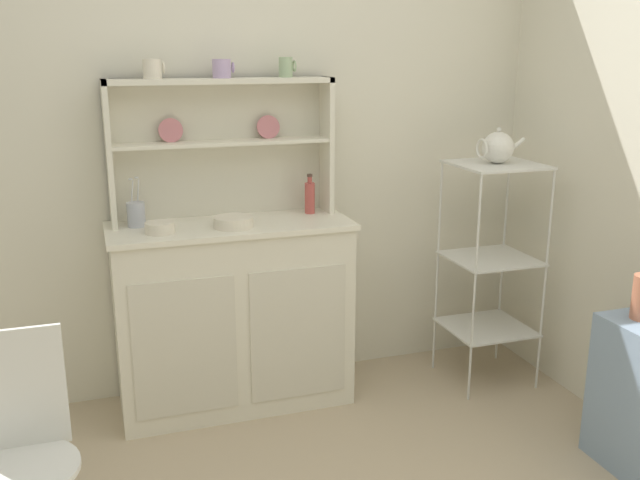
{
  "coord_description": "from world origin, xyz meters",
  "views": [
    {
      "loc": [
        -0.61,
        -1.72,
        1.66
      ],
      "look_at": [
        0.33,
        1.12,
        0.85
      ],
      "focal_mm": 39.54,
      "sensor_mm": 36.0,
      "label": 1
    }
  ],
  "objects_px": {
    "porcelain_teapot": "(498,148)",
    "wire_chair": "(17,441)",
    "jam_bottle": "(310,197)",
    "hutch_cabinet": "(233,313)",
    "bakers_rack": "(491,250)",
    "cup_cream_0": "(152,69)",
    "hutch_shelf_unit": "(221,136)",
    "utensil_jar": "(136,214)",
    "bowl_mixing_large": "(160,228)"
  },
  "relations": [
    {
      "from": "porcelain_teapot",
      "to": "wire_chair",
      "type": "bearing_deg",
      "value": -158.49
    },
    {
      "from": "wire_chair",
      "to": "jam_bottle",
      "type": "relative_size",
      "value": 4.44
    },
    {
      "from": "hutch_cabinet",
      "to": "porcelain_teapot",
      "type": "height_order",
      "value": "porcelain_teapot"
    },
    {
      "from": "wire_chair",
      "to": "porcelain_teapot",
      "type": "relative_size",
      "value": 3.49
    },
    {
      "from": "bakers_rack",
      "to": "cup_cream_0",
      "type": "relative_size",
      "value": 12.1
    },
    {
      "from": "cup_cream_0",
      "to": "jam_bottle",
      "type": "xyz_separation_m",
      "value": [
        0.7,
        -0.04,
        -0.61
      ]
    },
    {
      "from": "hutch_shelf_unit",
      "to": "wire_chair",
      "type": "height_order",
      "value": "hutch_shelf_unit"
    },
    {
      "from": "porcelain_teapot",
      "to": "utensil_jar",
      "type": "bearing_deg",
      "value": 172.03
    },
    {
      "from": "bakers_rack",
      "to": "wire_chair",
      "type": "bearing_deg",
      "value": -158.51
    },
    {
      "from": "hutch_cabinet",
      "to": "jam_bottle",
      "type": "distance_m",
      "value": 0.66
    },
    {
      "from": "wire_chair",
      "to": "utensil_jar",
      "type": "bearing_deg",
      "value": 94.32
    },
    {
      "from": "hutch_shelf_unit",
      "to": "bowl_mixing_large",
      "type": "bearing_deg",
      "value": -143.76
    },
    {
      "from": "bakers_rack",
      "to": "hutch_cabinet",
      "type": "bearing_deg",
      "value": 172.97
    },
    {
      "from": "wire_chair",
      "to": "bowl_mixing_large",
      "type": "height_order",
      "value": "bowl_mixing_large"
    },
    {
      "from": "jam_bottle",
      "to": "bowl_mixing_large",
      "type": "bearing_deg",
      "value": -167.7
    },
    {
      "from": "bowl_mixing_large",
      "to": "porcelain_teapot",
      "type": "distance_m",
      "value": 1.63
    },
    {
      "from": "bakers_rack",
      "to": "bowl_mixing_large",
      "type": "xyz_separation_m",
      "value": [
        -1.6,
        0.08,
        0.22
      ]
    },
    {
      "from": "hutch_shelf_unit",
      "to": "bowl_mixing_large",
      "type": "relative_size",
      "value": 8.09
    },
    {
      "from": "bakers_rack",
      "to": "hutch_shelf_unit",
      "type": "bearing_deg",
      "value": 165.92
    },
    {
      "from": "wire_chair",
      "to": "jam_bottle",
      "type": "height_order",
      "value": "jam_bottle"
    },
    {
      "from": "hutch_cabinet",
      "to": "bakers_rack",
      "type": "bearing_deg",
      "value": -7.03
    },
    {
      "from": "bakers_rack",
      "to": "utensil_jar",
      "type": "bearing_deg",
      "value": 172.04
    },
    {
      "from": "wire_chair",
      "to": "utensil_jar",
      "type": "distance_m",
      "value": 1.26
    },
    {
      "from": "hutch_shelf_unit",
      "to": "utensil_jar",
      "type": "xyz_separation_m",
      "value": [
        -0.41,
        -0.08,
        -0.32
      ]
    },
    {
      "from": "hutch_shelf_unit",
      "to": "porcelain_teapot",
      "type": "height_order",
      "value": "hutch_shelf_unit"
    },
    {
      "from": "cup_cream_0",
      "to": "porcelain_teapot",
      "type": "height_order",
      "value": "cup_cream_0"
    },
    {
      "from": "hutch_cabinet",
      "to": "jam_bottle",
      "type": "xyz_separation_m",
      "value": [
        0.41,
        0.09,
        0.52
      ]
    },
    {
      "from": "hutch_cabinet",
      "to": "utensil_jar",
      "type": "bearing_deg",
      "value": 169.14
    },
    {
      "from": "bakers_rack",
      "to": "jam_bottle",
      "type": "bearing_deg",
      "value": 164.36
    },
    {
      "from": "wire_chair",
      "to": "cup_cream_0",
      "type": "bearing_deg",
      "value": 90.33
    },
    {
      "from": "bowl_mixing_large",
      "to": "utensil_jar",
      "type": "height_order",
      "value": "utensil_jar"
    },
    {
      "from": "hutch_shelf_unit",
      "to": "wire_chair",
      "type": "xyz_separation_m",
      "value": [
        -0.87,
        -1.17,
        -0.76
      ]
    },
    {
      "from": "utensil_jar",
      "to": "porcelain_teapot",
      "type": "bearing_deg",
      "value": -7.97
    },
    {
      "from": "hutch_cabinet",
      "to": "porcelain_teapot",
      "type": "xyz_separation_m",
      "value": [
        1.28,
        -0.16,
        0.75
      ]
    },
    {
      "from": "jam_bottle",
      "to": "bakers_rack",
      "type": "bearing_deg",
      "value": -15.64
    },
    {
      "from": "bakers_rack",
      "to": "cup_cream_0",
      "type": "bearing_deg",
      "value": 169.92
    },
    {
      "from": "bakers_rack",
      "to": "utensil_jar",
      "type": "xyz_separation_m",
      "value": [
        -1.69,
        0.24,
        0.26
      ]
    },
    {
      "from": "bakers_rack",
      "to": "bowl_mixing_large",
      "type": "bearing_deg",
      "value": 176.98
    },
    {
      "from": "bakers_rack",
      "to": "utensil_jar",
      "type": "distance_m",
      "value": 1.73
    },
    {
      "from": "hutch_cabinet",
      "to": "jam_bottle",
      "type": "bearing_deg",
      "value": 11.91
    },
    {
      "from": "cup_cream_0",
      "to": "utensil_jar",
      "type": "height_order",
      "value": "cup_cream_0"
    },
    {
      "from": "bakers_rack",
      "to": "cup_cream_0",
      "type": "height_order",
      "value": "cup_cream_0"
    },
    {
      "from": "jam_bottle",
      "to": "porcelain_teapot",
      "type": "distance_m",
      "value": 0.93
    },
    {
      "from": "hutch_cabinet",
      "to": "utensil_jar",
      "type": "distance_m",
      "value": 0.65
    },
    {
      "from": "bakers_rack",
      "to": "utensil_jar",
      "type": "relative_size",
      "value": 5.08
    },
    {
      "from": "bowl_mixing_large",
      "to": "hutch_cabinet",
      "type": "bearing_deg",
      "value": 12.79
    },
    {
      "from": "wire_chair",
      "to": "bowl_mixing_large",
      "type": "relative_size",
      "value": 6.65
    },
    {
      "from": "hutch_cabinet",
      "to": "cup_cream_0",
      "type": "relative_size",
      "value": 11.83
    },
    {
      "from": "cup_cream_0",
      "to": "bowl_mixing_large",
      "type": "bearing_deg",
      "value": -98.21
    },
    {
      "from": "hutch_cabinet",
      "to": "bakers_rack",
      "type": "distance_m",
      "value": 1.31
    }
  ]
}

